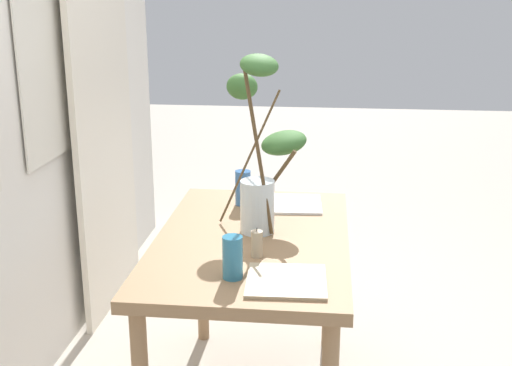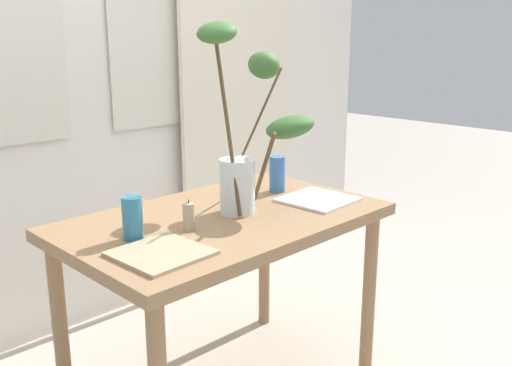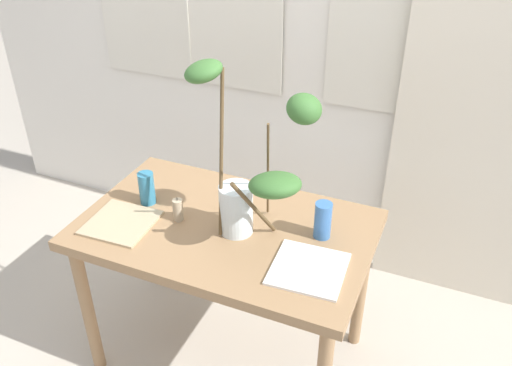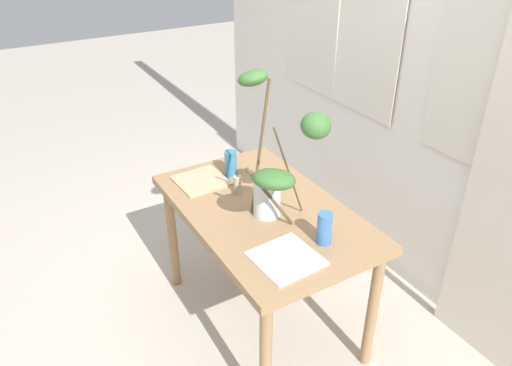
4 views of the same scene
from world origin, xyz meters
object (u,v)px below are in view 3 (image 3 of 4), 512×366
at_px(drinking_glass_blue_left, 147,188).
at_px(pillar_candle, 178,210).
at_px(plate_square_left, 121,223).
at_px(plate_square_right, 308,269).
at_px(vase_with_branches, 253,174).
at_px(dining_table, 226,243).
at_px(drinking_glass_blue_right, 323,220).

distance_m(drinking_glass_blue_left, pillar_candle, 0.19).
xyz_separation_m(plate_square_left, plate_square_right, (0.77, 0.03, -0.00)).
xyz_separation_m(vase_with_branches, drinking_glass_blue_left, (-0.50, 0.05, -0.21)).
xyz_separation_m(vase_with_branches, plate_square_right, (0.26, -0.10, -0.28)).
height_order(dining_table, pillar_candle, pillar_candle).
relative_size(vase_with_branches, pillar_candle, 6.58).
bearing_deg(pillar_candle, drinking_glass_blue_left, 162.10).
distance_m(plate_square_left, plate_square_right, 0.78).
xyz_separation_m(dining_table, plate_square_left, (-0.39, -0.15, 0.09)).
bearing_deg(plate_square_right, plate_square_left, -177.80).
height_order(drinking_glass_blue_left, plate_square_right, drinking_glass_blue_left).
distance_m(drinking_glass_blue_left, plate_square_right, 0.77).
relative_size(plate_square_left, plate_square_right, 0.98).
xyz_separation_m(drinking_glass_blue_left, pillar_candle, (0.18, -0.06, -0.02)).
relative_size(dining_table, vase_with_branches, 1.66).
bearing_deg(drinking_glass_blue_right, plate_square_right, -85.87).
relative_size(dining_table, pillar_candle, 10.91).
distance_m(dining_table, vase_with_branches, 0.40).
bearing_deg(dining_table, plate_square_right, -17.69).
xyz_separation_m(dining_table, drinking_glass_blue_right, (0.37, 0.08, 0.16)).
distance_m(drinking_glass_blue_left, drinking_glass_blue_right, 0.75).
xyz_separation_m(dining_table, pillar_candle, (-0.19, -0.04, 0.14)).
distance_m(dining_table, drinking_glass_blue_left, 0.40).
distance_m(vase_with_branches, drinking_glass_blue_right, 0.34).
bearing_deg(plate_square_left, pillar_candle, 30.22).
relative_size(drinking_glass_blue_left, plate_square_left, 0.56).
relative_size(vase_with_branches, drinking_glass_blue_left, 4.93).
height_order(dining_table, plate_square_left, plate_square_left).
bearing_deg(dining_table, drinking_glass_blue_left, 176.85).
bearing_deg(plate_square_left, vase_with_branches, 13.96).
relative_size(vase_with_branches, plate_square_right, 2.71).
relative_size(drinking_glass_blue_right, plate_square_left, 0.59).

